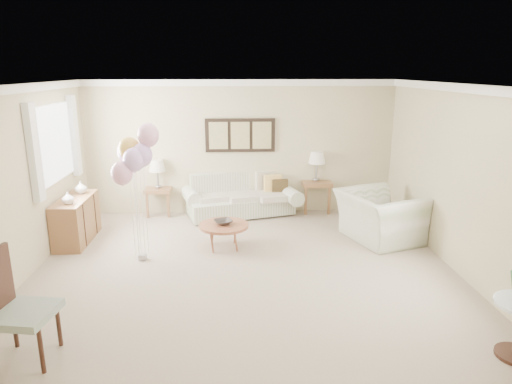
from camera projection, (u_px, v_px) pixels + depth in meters
ground_plane at (245, 276)px, 6.35m from camera, size 6.00×6.00×0.00m
room_shell at (236, 160)px, 6.01m from camera, size 6.04×6.04×2.60m
wall_art_triptych at (240, 135)px, 8.80m from camera, size 1.35×0.06×0.65m
sofa at (241, 199)px, 8.97m from camera, size 2.42×1.34×0.82m
end_table_left at (159, 192)px, 8.92m from camera, size 0.50×0.46×0.55m
end_table_right at (316, 186)px, 9.12m from camera, size 0.58×0.53×0.63m
lamp_left at (157, 167)px, 8.78m from camera, size 0.32×0.32×0.56m
lamp_right at (317, 159)px, 8.98m from camera, size 0.33×0.33×0.59m
coffee_table at (224, 226)px, 7.26m from camera, size 0.79×0.79×0.40m
decor_bowl at (223, 222)px, 7.25m from camera, size 0.37×0.37×0.07m
armchair at (379, 217)px, 7.61m from camera, size 1.44×1.54×0.81m
accent_chair at (13, 305)px, 4.38m from camera, size 0.64×0.64×1.14m
credenza at (76, 220)px, 7.56m from camera, size 0.46×1.20×0.74m
vase_white at (68, 198)px, 7.14m from camera, size 0.19×0.19×0.19m
vase_sage at (81, 187)px, 7.75m from camera, size 0.24×0.24×0.21m
balloon_cluster at (134, 154)px, 6.48m from camera, size 0.67×0.54×2.06m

